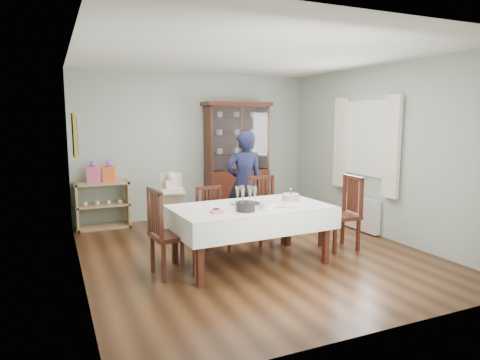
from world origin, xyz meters
TOP-DOWN VIEW (x-y plane):
  - floor at (0.00, 0.00)m, footprint 5.00×5.00m
  - room_shell at (0.00, 0.53)m, footprint 5.00×5.00m
  - dining_table at (-0.22, -0.40)m, footprint 2.05×1.25m
  - china_cabinet at (0.75, 2.26)m, footprint 1.30×0.48m
  - sideboard at (-1.75, 2.28)m, footprint 0.90×0.38m
  - picture_frame at (-2.22, 0.80)m, footprint 0.04×0.48m
  - window at (2.22, 0.30)m, footprint 0.04×1.02m
  - curtain_left at (2.16, -0.32)m, footprint 0.07×0.30m
  - curtain_right at (2.16, 0.92)m, footprint 0.07×0.30m
  - radiator at (2.16, 0.30)m, footprint 0.10×0.80m
  - chair_far_left at (-0.46, 0.32)m, footprint 0.42×0.42m
  - chair_far_right at (0.41, 0.38)m, footprint 0.46×0.46m
  - chair_end_left at (-1.26, -0.39)m, footprint 0.52×0.52m
  - chair_end_right at (1.24, -0.35)m, footprint 0.50×0.50m
  - woman at (0.29, 0.90)m, footprint 0.65×0.47m
  - high_chair at (-0.83, 1.17)m, footprint 0.54×0.54m
  - champagne_tray at (-0.24, -0.32)m, footprint 0.39×0.39m
  - birthday_cake at (0.41, -0.34)m, footprint 0.26×0.26m
  - plate_stack_dark at (-0.40, -0.65)m, footprint 0.30×0.30m
  - plate_stack_white at (-0.10, -0.66)m, footprint 0.26×0.26m
  - napkin_stack at (-0.76, -0.61)m, footprint 0.14×0.14m
  - cutlery at (-0.74, -0.45)m, footprint 0.14×0.17m
  - cake_knife at (0.10, -0.66)m, footprint 0.25×0.19m
  - gift_bag_pink at (-1.88, 2.26)m, footprint 0.23×0.18m
  - gift_bag_orange at (-1.62, 2.26)m, footprint 0.24×0.20m

SIDE VIEW (x-z plane):
  - floor at x=0.00m, z-range 0.00..0.00m
  - chair_far_left at x=-0.46m, z-range -0.18..0.72m
  - chair_far_right at x=0.41m, z-range -0.20..0.79m
  - radiator at x=2.16m, z-range 0.02..0.57m
  - chair_end_right at x=1.24m, z-range -0.21..0.84m
  - chair_end_left at x=-1.26m, z-range -0.21..0.84m
  - dining_table at x=-0.22m, z-range 0.00..0.76m
  - sideboard at x=-1.75m, z-range 0.00..0.80m
  - high_chair at x=-0.83m, z-range -0.12..0.94m
  - cutlery at x=-0.74m, z-range 0.76..0.77m
  - cake_knife at x=0.10m, z-range 0.76..0.77m
  - napkin_stack at x=-0.76m, z-range 0.76..0.78m
  - plate_stack_white at x=-0.10m, z-range 0.76..0.85m
  - birthday_cake at x=0.41m, z-range 0.72..0.90m
  - plate_stack_dark at x=-0.40m, z-range 0.76..0.87m
  - champagne_tray at x=-0.24m, z-range 0.72..0.95m
  - woman at x=0.29m, z-range 0.00..1.68m
  - gift_bag_orange at x=-1.62m, z-range 0.78..1.15m
  - gift_bag_pink at x=-1.88m, z-range 0.78..1.15m
  - china_cabinet at x=0.75m, z-range 0.04..2.21m
  - curtain_left at x=2.16m, z-range 0.67..2.23m
  - curtain_right at x=2.16m, z-range 0.67..2.23m
  - window at x=2.22m, z-range 0.94..2.16m
  - picture_frame at x=-2.22m, z-range 1.36..1.94m
  - room_shell at x=0.00m, z-range -0.80..4.20m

